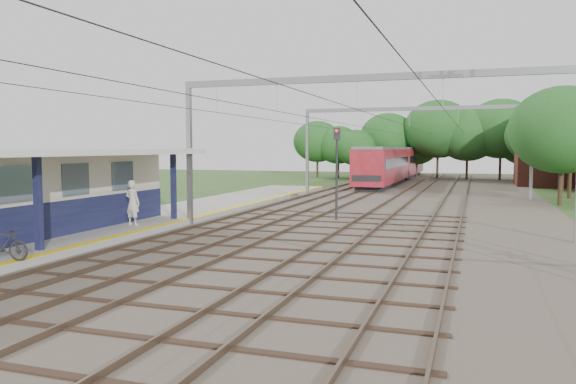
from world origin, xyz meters
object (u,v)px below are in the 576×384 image
at_px(bicycle, 3,244).
at_px(signal_post, 337,160).
at_px(train, 396,163).
at_px(person, 133,203).

distance_m(bicycle, signal_post, 16.54).
relative_size(bicycle, train, 0.05).
relative_size(bicycle, signal_post, 0.35).
height_order(bicycle, train, train).
xyz_separation_m(bicycle, train, (5.10, 51.40, 1.29)).
height_order(person, train, train).
height_order(train, signal_post, signal_post).
bearing_deg(signal_post, train, 73.36).
distance_m(bicycle, train, 51.67).
xyz_separation_m(person, bicycle, (0.90, -8.22, -0.51)).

